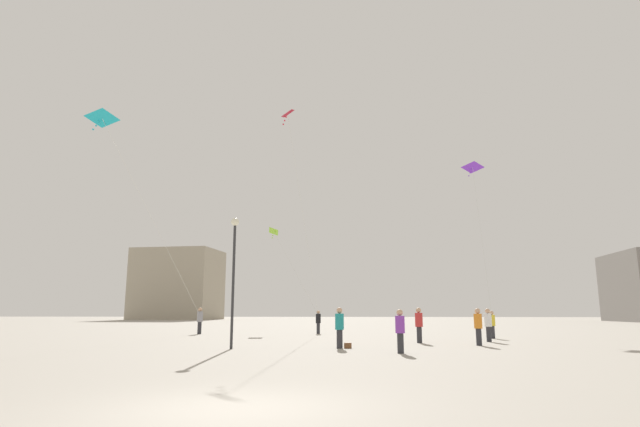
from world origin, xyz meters
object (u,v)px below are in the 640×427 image
(kite_violet_delta, at_px, (473,170))
(person_in_orange, at_px, (478,325))
(kite_lime_delta, at_px, (275,233))
(person_in_grey, at_px, (200,319))
(person_in_purple, at_px, (400,329))
(person_in_white, at_px, (488,324))
(person_in_teal, at_px, (339,326))
(person_in_red, at_px, (419,323))
(person_in_yellow, at_px, (492,323))
(lamppost_east, at_px, (234,261))
(building_left_hall, at_px, (178,284))
(kite_crimson_delta, at_px, (288,122))
(kite_cyan_delta, at_px, (106,126))
(handbag_beside_flyer, at_px, (348,346))
(person_in_black, at_px, (318,321))

(kite_violet_delta, bearing_deg, person_in_orange, -102.29)
(person_in_orange, distance_m, kite_lime_delta, 23.92)
(person_in_grey, distance_m, kite_violet_delta, 24.63)
(person_in_purple, xyz_separation_m, kite_violet_delta, (7.51, 21.31, 12.15))
(person_in_white, height_order, kite_lime_delta, kite_lime_delta)
(person_in_teal, relative_size, person_in_red, 0.99)
(person_in_yellow, bearing_deg, person_in_orange, -168.73)
(person_in_teal, relative_size, kite_lime_delta, 0.23)
(person_in_white, relative_size, lamppost_east, 0.30)
(person_in_teal, height_order, building_left_hall, building_left_hall)
(person_in_yellow, relative_size, kite_crimson_delta, 0.12)
(person_in_white, xyz_separation_m, kite_cyan_delta, (-20.27, -3.63, 10.48))
(person_in_red, distance_m, kite_cyan_delta, 19.68)
(person_in_teal, xyz_separation_m, handbag_beside_flyer, (0.35, 0.10, -0.84))
(person_in_purple, xyz_separation_m, kite_crimson_delta, (-6.26, 11.05, 12.90))
(kite_violet_delta, height_order, kite_cyan_delta, kite_violet_delta)
(kite_lime_delta, xyz_separation_m, kite_cyan_delta, (-5.79, -18.92, 3.06))
(person_in_orange, bearing_deg, person_in_purple, 98.19)
(person_in_orange, distance_m, person_in_purple, 6.37)
(person_in_black, relative_size, person_in_red, 0.94)
(person_in_teal, xyz_separation_m, person_in_orange, (6.44, 2.53, -0.01))
(person_in_teal, relative_size, person_in_purple, 1.05)
(person_in_black, xyz_separation_m, handbag_beside_flyer, (2.76, -14.67, -0.79))
(person_in_teal, relative_size, kite_violet_delta, 0.14)
(person_in_white, bearing_deg, lamppost_east, -27.95)
(building_left_hall, bearing_deg, person_in_black, -61.36)
(kite_cyan_delta, xyz_separation_m, lamppost_east, (8.07, -2.85, -7.68))
(handbag_beside_flyer, bearing_deg, kite_crimson_delta, 115.95)
(kite_cyan_delta, bearing_deg, person_in_teal, -9.09)
(handbag_beside_flyer, bearing_deg, person_in_red, 50.67)
(person_in_grey, distance_m, kite_crimson_delta, 15.38)
(person_in_purple, bearing_deg, person_in_grey, -137.46)
(person_in_black, height_order, kite_violet_delta, kite_violet_delta)
(person_in_grey, distance_m, building_left_hall, 72.09)
(person_in_grey, bearing_deg, person_in_white, -55.53)
(person_in_red, height_order, person_in_white, person_in_red)
(person_in_yellow, xyz_separation_m, kite_cyan_delta, (-21.26, -7.11, 10.54))
(person_in_yellow, height_order, person_in_red, person_in_red)
(person_in_red, bearing_deg, person_in_white, 90.37)
(person_in_black, relative_size, person_in_white, 0.96)
(kite_crimson_delta, bearing_deg, person_in_white, -14.42)
(person_in_black, bearing_deg, person_in_red, 120.90)
(lamppost_east, height_order, handbag_beside_flyer, lamppost_east)
(person_in_purple, distance_m, person_in_white, 9.59)
(person_in_red, height_order, kite_lime_delta, kite_lime_delta)
(person_in_black, bearing_deg, kite_violet_delta, -161.89)
(lamppost_east, bearing_deg, kite_cyan_delta, 160.53)
(kite_lime_delta, bearing_deg, person_in_yellow, -37.35)
(person_in_grey, height_order, lamppost_east, lamppost_east)
(person_in_red, distance_m, handbag_beside_flyer, 5.57)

